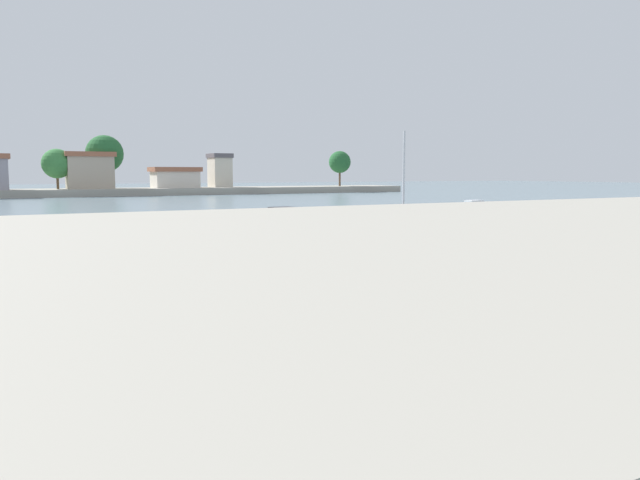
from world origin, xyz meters
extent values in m
plane|color=slate|center=(0.00, 0.00, 0.00)|extent=(400.00, 400.00, 0.00)
ellipsoid|color=navy|center=(-9.81, 9.26, 0.53)|extent=(5.15, 2.36, 1.06)
cube|color=#BCB2A3|center=(-10.05, 9.22, 1.46)|extent=(1.86, 1.15, 0.78)
cube|color=black|center=(-9.20, 9.38, 1.53)|extent=(0.22, 0.75, 0.55)
ellipsoid|color=white|center=(-5.70, 12.61, 0.47)|extent=(3.58, 2.02, 0.94)
cube|color=#AFAFAF|center=(-5.70, 12.61, 1.01)|extent=(2.88, 1.67, 0.14)
ellipsoid|color=navy|center=(-1.06, 13.82, 0.48)|extent=(3.57, 1.40, 0.96)
cube|color=#333338|center=(-1.14, 13.81, 1.38)|extent=(1.08, 0.88, 0.84)
cube|color=black|center=(-0.63, 13.86, 1.46)|extent=(0.15, 0.71, 0.59)
ellipsoid|color=#3856A8|center=(2.88, 10.56, 0.47)|extent=(3.69, 1.49, 0.95)
cylinder|color=silver|center=(3.03, 10.55, 3.00)|extent=(0.10, 0.10, 4.10)
cylinder|color=#B7B7BC|center=(1.91, 10.60, 1.69)|extent=(1.94, 0.17, 0.08)
ellipsoid|color=navy|center=(4.38, 15.67, 0.52)|extent=(4.28, 1.84, 1.05)
cube|color=#161E41|center=(4.38, 15.67, 1.10)|extent=(3.43, 1.52, 0.10)
ellipsoid|color=#C63833|center=(10.33, 13.13, 0.45)|extent=(3.73, 2.19, 0.90)
cube|color=#BCB2A3|center=(10.87, 13.26, 1.26)|extent=(1.21, 1.23, 0.73)
cube|color=black|center=(11.35, 13.38, 1.33)|extent=(0.30, 0.92, 0.51)
ellipsoid|color=teal|center=(13.47, 17.70, 0.54)|extent=(3.33, 1.29, 1.08)
cube|color=silver|center=(13.72, 17.72, 1.36)|extent=(1.12, 0.70, 0.56)
cube|color=black|center=(14.26, 17.77, 1.42)|extent=(0.13, 0.56, 0.39)
sphere|color=yellow|center=(9.57, 20.89, 0.17)|extent=(0.35, 0.35, 0.35)
sphere|color=white|center=(21.32, 17.74, 0.17)|extent=(0.34, 0.34, 0.34)
sphere|color=white|center=(6.22, 11.30, 0.18)|extent=(0.35, 0.35, 0.35)
sphere|color=red|center=(22.92, 19.53, 0.20)|extent=(0.40, 0.40, 0.40)
sphere|color=yellow|center=(16.96, 19.80, 0.14)|extent=(0.27, 0.27, 0.27)
cube|color=#9E998C|center=(0.00, 85.58, 0.52)|extent=(109.43, 10.03, 1.03)
cube|color=#B2A38E|center=(1.94, 85.67, 3.39)|extent=(6.45, 3.53, 4.70)
cube|color=#995B42|center=(1.94, 85.67, 6.09)|extent=(7.10, 3.88, 0.70)
cube|color=beige|center=(14.73, 86.03, 2.30)|extent=(6.82, 4.55, 2.54)
cube|color=#995B42|center=(14.73, 86.03, 3.92)|extent=(7.50, 5.00, 0.70)
cube|color=beige|center=(22.38, 86.55, 3.43)|extent=(3.02, 3.82, 4.79)
cube|color=#565156|center=(22.38, 86.55, 6.17)|extent=(3.32, 4.20, 0.70)
cylinder|color=brown|center=(4.33, 86.98, 2.51)|extent=(0.36, 0.36, 2.96)
sphere|color=#235B2D|center=(4.33, 86.98, 6.23)|extent=(5.58, 5.58, 5.58)
cylinder|color=brown|center=(-2.50, 85.77, 2.01)|extent=(0.36, 0.36, 1.95)
sphere|color=#387A3D|center=(-2.50, 85.77, 4.69)|extent=(4.26, 4.26, 4.26)
cylinder|color=brown|center=(43.98, 84.22, 2.39)|extent=(0.36, 0.36, 2.72)
sphere|color=#235B2D|center=(43.98, 84.22, 5.31)|extent=(3.89, 3.89, 3.89)
camera|label=1|loc=(-12.85, -10.66, 3.25)|focal=34.65mm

